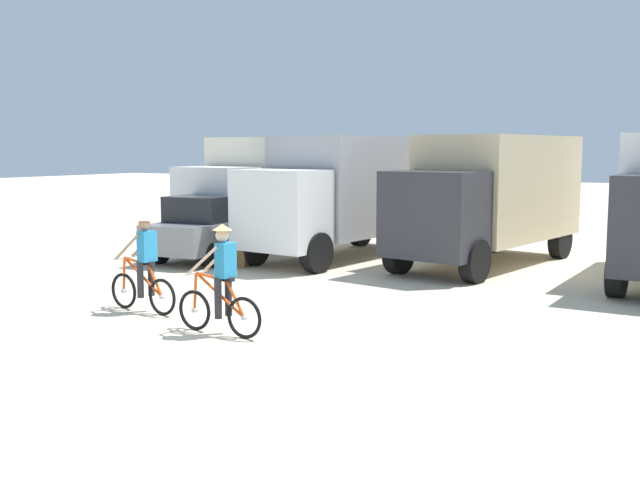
{
  "coord_description": "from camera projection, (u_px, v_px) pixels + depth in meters",
  "views": [
    {
      "loc": [
        7.55,
        -10.35,
        3.01
      ],
      "look_at": [
        -0.35,
        3.31,
        1.1
      ],
      "focal_mm": 42.35,
      "sensor_mm": 36.0,
      "label": 1
    }
  ],
  "objects": [
    {
      "name": "sedan_parked",
      "position": [
        211.0,
        227.0,
        20.57
      ],
      "size": [
        2.07,
        4.32,
        1.76
      ],
      "color": "slate",
      "rests_on": "ground"
    },
    {
      "name": "box_truck_cream_rv",
      "position": [
        277.0,
        185.0,
        23.88
      ],
      "size": [
        2.9,
        6.92,
        3.35
      ],
      "color": "beige",
      "rests_on": "ground"
    },
    {
      "name": "ground_plane",
      "position": [
        242.0,
        324.0,
        13.01
      ],
      "size": [
        120.0,
        120.0,
        0.0
      ],
      "primitive_type": "plane",
      "color": "beige"
    },
    {
      "name": "box_truck_tan_camper",
      "position": [
        490.0,
        193.0,
        19.54
      ],
      "size": [
        3.36,
        7.03,
        3.35
      ],
      "color": "#CCB78E",
      "rests_on": "ground"
    },
    {
      "name": "box_truck_grey_hauler",
      "position": [
        346.0,
        190.0,
        20.95
      ],
      "size": [
        3.09,
        6.97,
        3.35
      ],
      "color": "#9E9EA3",
      "rests_on": "ground"
    },
    {
      "name": "supply_crate",
      "position": [
        239.0,
        255.0,
        19.48
      ],
      "size": [
        0.65,
        0.67,
        0.56
      ],
      "primitive_type": "cube",
      "rotation": [
        0.0,
        0.0,
        0.2
      ],
      "color": "olive",
      "rests_on": "ground"
    },
    {
      "name": "cyclist_orange_shirt",
      "position": [
        144.0,
        267.0,
        13.88
      ],
      "size": [
        1.73,
        0.52,
        1.82
      ],
      "color": "black",
      "rests_on": "ground"
    },
    {
      "name": "cyclist_cowboy_hat",
      "position": [
        221.0,
        284.0,
        12.18
      ],
      "size": [
        1.73,
        0.52,
        1.82
      ],
      "color": "black",
      "rests_on": "ground"
    }
  ]
}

